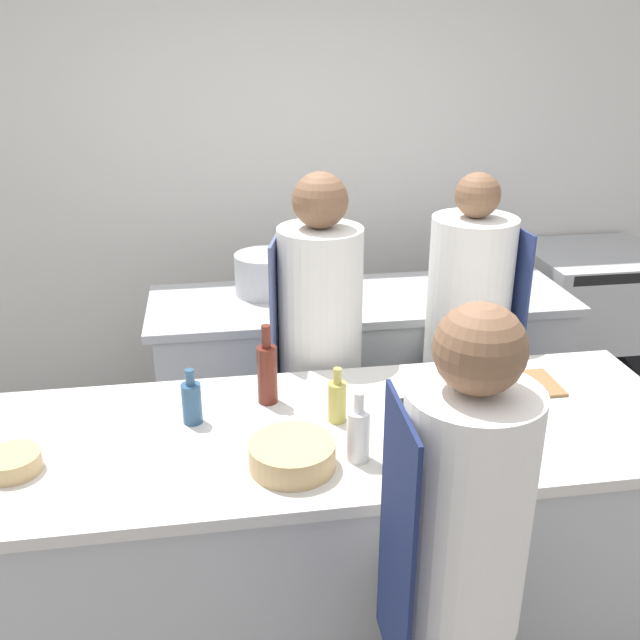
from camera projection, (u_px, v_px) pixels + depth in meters
name	position (u px, v px, depth m)	size (l,w,h in m)	color
ground_plane	(334.00, 634.00, 2.77)	(16.00, 16.00, 0.00)	#605B56
wall_back	(273.00, 171.00, 4.18)	(8.00, 0.06, 2.80)	silver
prep_counter	(335.00, 537.00, 2.59)	(2.46, 0.86, 0.93)	#B7BABC
pass_counter	(360.00, 379.00, 3.75)	(2.11, 0.67, 0.93)	#B7BABC
oven_range	(587.00, 325.00, 4.42)	(0.80, 0.75, 0.94)	#B7BABC
chef_at_prep_near	(456.00, 591.00, 1.86)	(0.34, 0.33, 1.63)	black
chef_at_stove	(465.00, 352.00, 3.25)	(0.39, 0.38, 1.63)	black
chef_at_pass_far	(319.00, 367.00, 3.04)	(0.39, 0.38, 1.67)	black
bottle_olive_oil	(337.00, 400.00, 2.42)	(0.06, 0.06, 0.20)	#B2A84C
bottle_vinegar	(192.00, 401.00, 2.42)	(0.07, 0.07, 0.20)	#2D5175
bottle_wine	(402.00, 444.00, 2.14)	(0.08, 0.08, 0.24)	black
bottle_cooking_oil	(267.00, 372.00, 2.53)	(0.07, 0.07, 0.30)	#5B2319
bottle_sauce	(358.00, 433.00, 2.20)	(0.07, 0.07, 0.24)	silver
bowl_mixing_large	(12.00, 463.00, 2.16)	(0.17, 0.17, 0.06)	tan
bowl_prep_small	(292.00, 455.00, 2.18)	(0.27, 0.27, 0.08)	tan
cup	(427.00, 411.00, 2.44)	(0.07, 0.07, 0.08)	#B2382D
cutting_board	(505.00, 386.00, 2.68)	(0.40, 0.22, 0.01)	olive
stockpot	(266.00, 274.00, 3.58)	(0.31, 0.31, 0.20)	#B7BABC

